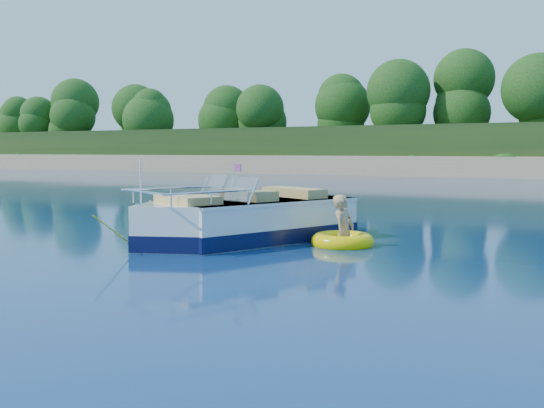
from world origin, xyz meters
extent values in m
plane|color=#0A1D4B|center=(0.00, 0.00, 0.00)|extent=(160.00, 160.00, 0.00)
cube|color=tan|center=(0.00, 38.00, 0.50)|extent=(170.00, 8.00, 2.00)
cube|color=black|center=(0.00, 65.00, 1.00)|extent=(170.00, 56.00, 6.00)
cylinder|color=#311C10|center=(-45.00, 41.00, 2.90)|extent=(0.44, 0.44, 2.80)
sphere|color=black|center=(-45.00, 41.00, 5.56)|extent=(4.62, 4.62, 4.62)
cylinder|color=#311C10|center=(-18.00, 40.50, 3.10)|extent=(0.44, 0.44, 3.20)
sphere|color=black|center=(-18.00, 40.50, 6.14)|extent=(5.28, 5.28, 5.28)
cylinder|color=#311C10|center=(0.00, 42.00, 3.30)|extent=(0.44, 0.44, 3.60)
sphere|color=black|center=(0.00, 42.00, 6.72)|extent=(5.94, 5.94, 5.94)
cube|color=white|center=(-0.28, 1.08, 0.33)|extent=(3.67, 4.60, 1.13)
cube|color=white|center=(-1.10, -0.67, 0.33)|extent=(1.95, 1.95, 1.13)
cube|color=#0B0E34|center=(-0.28, 1.08, 0.17)|extent=(3.72, 4.65, 0.32)
cube|color=#0B0E34|center=(-1.10, -0.67, 0.17)|extent=(1.99, 1.99, 0.32)
cube|color=tan|center=(-0.15, 1.37, 0.65)|extent=(2.76, 3.31, 0.11)
cube|color=white|center=(-0.28, 1.08, 0.86)|extent=(3.71, 4.62, 0.06)
cube|color=black|center=(0.66, 3.10, 0.38)|extent=(0.70, 0.59, 0.97)
cube|color=#8C9EA5|center=(-1.04, 0.60, 1.17)|extent=(0.86, 0.70, 0.52)
cube|color=#8C9EA5|center=(-0.16, 0.19, 1.17)|extent=(0.89, 0.52, 0.52)
cube|color=tan|center=(-0.84, 1.04, 0.89)|extent=(0.79, 0.79, 0.43)
cube|color=tan|center=(0.04, 0.63, 0.89)|extent=(0.79, 0.79, 0.43)
cube|color=tan|center=(0.17, 2.05, 0.89)|extent=(1.77, 1.25, 0.41)
cube|color=tan|center=(-1.01, -0.49, 0.87)|extent=(1.63, 1.33, 0.37)
cylinder|color=white|center=(-1.44, -1.41, 1.35)|extent=(0.04, 0.04, 0.91)
cube|color=red|center=(-0.25, 0.23, 1.60)|extent=(0.22, 0.11, 0.15)
cube|color=silver|center=(-1.47, -1.46, 0.93)|extent=(0.12, 0.10, 0.05)
cylinder|color=yellow|center=(-1.77, -1.74, 0.38)|extent=(0.13, 1.16, 0.82)
torus|color=#FDD800|center=(1.72, 1.13, 0.09)|extent=(1.62, 1.62, 0.34)
torus|color=red|center=(1.72, 1.13, 0.10)|extent=(1.33, 1.33, 0.11)
imported|color=tan|center=(1.76, 1.15, 0.00)|extent=(0.44, 0.89, 1.72)
camera|label=1|loc=(6.14, -10.55, 1.96)|focal=40.00mm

